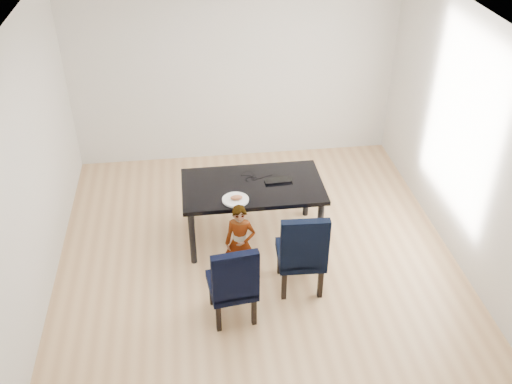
{
  "coord_description": "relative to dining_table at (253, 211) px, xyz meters",
  "views": [
    {
      "loc": [
        -0.66,
        -4.87,
        4.28
      ],
      "look_at": [
        0.0,
        0.2,
        0.85
      ],
      "focal_mm": 40.0,
      "sensor_mm": 36.0,
      "label": 1
    }
  ],
  "objects": [
    {
      "name": "wall_back",
      "position": [
        0.0,
        2.0,
        0.98
      ],
      "size": [
        4.5,
        0.01,
        2.7
      ],
      "primitive_type": "cube",
      "color": "silver",
      "rests_on": "ground"
    },
    {
      "name": "dining_table",
      "position": [
        0.0,
        0.0,
        0.0
      ],
      "size": [
        1.6,
        0.9,
        0.75
      ],
      "primitive_type": "cube",
      "color": "black",
      "rests_on": "floor"
    },
    {
      "name": "wall_right",
      "position": [
        2.25,
        -0.5,
        0.98
      ],
      "size": [
        0.01,
        5.0,
        2.7
      ],
      "primitive_type": "cube",
      "color": "beige",
      "rests_on": "ground"
    },
    {
      "name": "floor",
      "position": [
        0.0,
        -0.5,
        -0.38
      ],
      "size": [
        4.5,
        5.0,
        0.01
      ],
      "primitive_type": "cube",
      "color": "tan",
      "rests_on": "ground"
    },
    {
      "name": "laptop",
      "position": [
        0.3,
        0.08,
        0.39
      ],
      "size": [
        0.33,
        0.22,
        0.03
      ],
      "primitive_type": "imported",
      "rotation": [
        0.0,
        0.0,
        3.19
      ],
      "color": "black",
      "rests_on": "dining_table"
    },
    {
      "name": "chair_left",
      "position": [
        -0.36,
        -1.22,
        0.09
      ],
      "size": [
        0.5,
        0.52,
        0.94
      ],
      "primitive_type": "cube",
      "rotation": [
        0.0,
        0.0,
        0.12
      ],
      "color": "black",
      "rests_on": "floor"
    },
    {
      "name": "chair_right",
      "position": [
        0.39,
        -0.88,
        0.13
      ],
      "size": [
        0.51,
        0.53,
        1.0
      ],
      "primitive_type": "cube",
      "rotation": [
        0.0,
        0.0,
        -0.05
      ],
      "color": "black",
      "rests_on": "floor"
    },
    {
      "name": "child",
      "position": [
        -0.21,
        -0.65,
        0.08
      ],
      "size": [
        0.37,
        0.29,
        0.9
      ],
      "primitive_type": "imported",
      "rotation": [
        0.0,
        0.0,
        -0.23
      ],
      "color": "orange",
      "rests_on": "floor"
    },
    {
      "name": "wall_left",
      "position": [
        -2.25,
        -0.5,
        0.98
      ],
      "size": [
        0.01,
        5.0,
        2.7
      ],
      "primitive_type": "cube",
      "color": "silver",
      "rests_on": "ground"
    },
    {
      "name": "ceiling",
      "position": [
        0.0,
        -0.5,
        2.33
      ],
      "size": [
        4.5,
        5.0,
        0.01
      ],
      "primitive_type": "cube",
      "color": "white",
      "rests_on": "wall_back"
    },
    {
      "name": "cable_tangle",
      "position": [
        -0.0,
        0.12,
        0.38
      ],
      "size": [
        0.16,
        0.16,
        0.01
      ],
      "primitive_type": "torus",
      "rotation": [
        0.0,
        0.0,
        0.28
      ],
      "color": "black",
      "rests_on": "dining_table"
    },
    {
      "name": "sandwich",
      "position": [
        -0.21,
        -0.3,
        0.42
      ],
      "size": [
        0.15,
        0.11,
        0.05
      ],
      "primitive_type": "ellipsoid",
      "rotation": [
        0.0,
        0.0,
        0.43
      ],
      "color": "#A05C39",
      "rests_on": "plate"
    },
    {
      "name": "wall_front",
      "position": [
        0.0,
        -3.0,
        0.98
      ],
      "size": [
        4.5,
        0.01,
        2.7
      ],
      "primitive_type": "cube",
      "color": "white",
      "rests_on": "ground"
    },
    {
      "name": "plate",
      "position": [
        -0.22,
        -0.28,
        0.38
      ],
      "size": [
        0.31,
        0.31,
        0.02
      ],
      "primitive_type": "cylinder",
      "rotation": [
        0.0,
        0.0,
        -0.05
      ],
      "color": "silver",
      "rests_on": "dining_table"
    }
  ]
}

